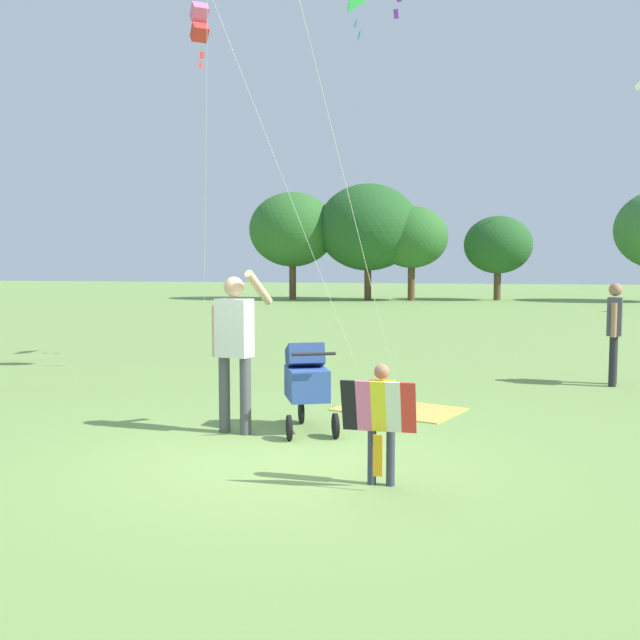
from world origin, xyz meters
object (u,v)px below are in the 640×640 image
(kite_green_novelty, at_px, (200,24))
(child_with_butterfly_kite, at_px, (381,413))
(stroller, at_px, (306,379))
(picnic_blanket, at_px, (399,409))
(person_red_shirt, at_px, (614,325))
(person_adult_flyer, at_px, (235,339))
(kite_orange_delta, at_px, (350,19))

(kite_green_novelty, bearing_deg, child_with_butterfly_kite, -59.08)
(child_with_butterfly_kite, height_order, stroller, child_with_butterfly_kite)
(stroller, height_order, picnic_blanket, stroller)
(child_with_butterfly_kite, bearing_deg, kite_green_novelty, 120.92)
(child_with_butterfly_kite, height_order, person_red_shirt, person_red_shirt)
(kite_green_novelty, bearing_deg, picnic_blanket, -46.35)
(person_red_shirt, bearing_deg, person_adult_flyer, -137.90)
(person_adult_flyer, bearing_deg, picnic_blanket, 45.12)
(stroller, bearing_deg, person_adult_flyer, -159.86)
(person_adult_flyer, relative_size, picnic_blanket, 1.21)
(child_with_butterfly_kite, distance_m, person_red_shirt, 6.60)
(stroller, bearing_deg, kite_green_novelty, 120.89)
(child_with_butterfly_kite, relative_size, person_adult_flyer, 0.57)
(person_adult_flyer, distance_m, kite_orange_delta, 7.54)
(person_adult_flyer, bearing_deg, person_red_shirt, 42.10)
(person_adult_flyer, bearing_deg, child_with_butterfly_kite, -39.87)
(person_adult_flyer, relative_size, person_red_shirt, 1.15)
(person_red_shirt, bearing_deg, picnic_blanket, -139.67)
(kite_green_novelty, distance_m, person_red_shirt, 10.10)
(kite_orange_delta, bearing_deg, person_adult_flyer, -93.59)
(child_with_butterfly_kite, xyz_separation_m, stroller, (-1.12, 1.86, -0.04))
(kite_green_novelty, bearing_deg, person_red_shirt, -16.54)
(stroller, bearing_deg, picnic_blanket, 56.97)
(stroller, xyz_separation_m, kite_green_novelty, (-3.82, 6.38, 6.26))
(person_red_shirt, xyz_separation_m, picnic_blanket, (-3.11, -2.64, -0.95))
(person_adult_flyer, height_order, picnic_blanket, person_adult_flyer)
(child_with_butterfly_kite, xyz_separation_m, person_red_shirt, (2.91, 5.91, 0.31))
(stroller, xyz_separation_m, kite_orange_delta, (-0.43, 5.12, 5.72))
(kite_green_novelty, bearing_deg, kite_orange_delta, -20.49)
(kite_green_novelty, xyz_separation_m, picnic_blanket, (4.74, -4.97, -6.86))
(person_adult_flyer, xyz_separation_m, kite_orange_delta, (0.34, 5.40, 5.25))
(kite_orange_delta, height_order, kite_green_novelty, kite_green_novelty)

